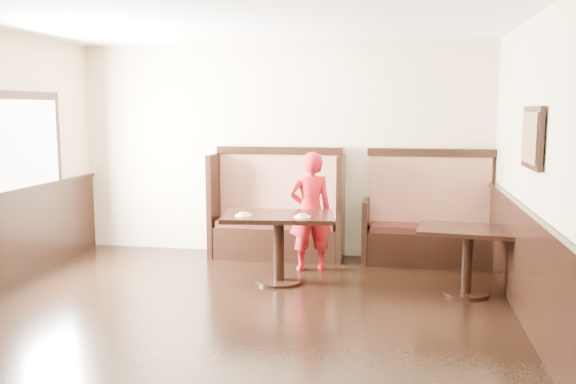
% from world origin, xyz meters
% --- Properties ---
extents(ground, '(7.00, 7.00, 0.00)m').
position_xyz_m(ground, '(0.00, 0.00, 0.00)').
color(ground, black).
rests_on(ground, ground).
extents(room_shell, '(7.00, 7.00, 7.00)m').
position_xyz_m(room_shell, '(-0.30, 0.28, 0.67)').
color(room_shell, beige).
rests_on(room_shell, ground).
extents(booth_main, '(1.75, 0.72, 1.45)m').
position_xyz_m(booth_main, '(0.00, 3.30, 0.53)').
color(booth_main, black).
rests_on(booth_main, ground).
extents(booth_neighbor, '(1.65, 0.72, 1.45)m').
position_xyz_m(booth_neighbor, '(1.95, 3.29, 0.48)').
color(booth_neighbor, black).
rests_on(booth_neighbor, ground).
extents(table_main, '(1.31, 0.91, 0.78)m').
position_xyz_m(table_main, '(0.25, 2.10, 0.60)').
color(table_main, black).
rests_on(table_main, ground).
extents(table_neighbor, '(1.09, 0.78, 0.71)m').
position_xyz_m(table_neighbor, '(2.29, 2.03, 0.53)').
color(table_neighbor, black).
rests_on(table_neighbor, ground).
extents(child, '(0.61, 0.50, 1.44)m').
position_xyz_m(child, '(0.52, 2.70, 0.72)').
color(child, '#AE121B').
rests_on(child, ground).
extents(pizza_plate_left, '(0.18, 0.18, 0.03)m').
position_xyz_m(pizza_plate_left, '(-0.11, 1.95, 0.79)').
color(pizza_plate_left, white).
rests_on(pizza_plate_left, table_main).
extents(pizza_plate_right, '(0.18, 0.18, 0.03)m').
position_xyz_m(pizza_plate_right, '(0.54, 1.97, 0.79)').
color(pizza_plate_right, white).
rests_on(pizza_plate_right, table_main).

